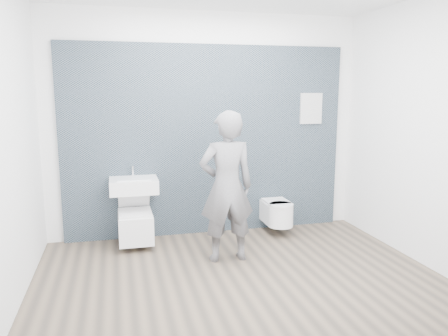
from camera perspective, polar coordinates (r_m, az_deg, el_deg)
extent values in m
plane|color=brown|center=(4.50, 1.91, -13.96)|extent=(4.00, 4.00, 0.00)
plane|color=white|center=(5.59, -2.25, 5.61)|extent=(4.00, 0.00, 4.00)
plane|color=white|center=(2.74, 10.72, 0.80)|extent=(4.00, 0.00, 4.00)
plane|color=white|center=(4.07, -26.20, 2.92)|extent=(0.00, 3.00, 3.00)
plane|color=white|center=(5.07, 24.38, 4.27)|extent=(0.00, 3.00, 3.00)
cube|color=black|center=(5.84, -2.10, -8.25)|extent=(3.60, 0.06, 2.40)
cube|color=white|center=(5.30, -11.71, -2.25)|extent=(0.56, 0.42, 0.17)
cube|color=silver|center=(5.27, -11.73, -1.43)|extent=(0.39, 0.28, 0.03)
cylinder|color=silver|center=(5.42, -11.83, -0.32)|extent=(0.02, 0.02, 0.14)
cylinder|color=silver|center=(5.36, -11.84, 0.22)|extent=(0.02, 0.09, 0.02)
cylinder|color=silver|center=(5.52, -11.74, -3.26)|extent=(0.04, 0.04, 0.11)
cube|color=white|center=(5.35, -11.49, -7.47)|extent=(0.40, 0.57, 0.33)
cylinder|color=silver|center=(5.27, -11.52, -6.03)|extent=(0.28, 0.28, 0.03)
cube|color=white|center=(5.26, -11.53, -5.75)|extent=(0.37, 0.46, 0.02)
cube|color=white|center=(5.37, -11.68, -3.46)|extent=(0.37, 0.26, 0.35)
cube|color=silver|center=(5.64, -11.57, -7.93)|extent=(0.10, 0.06, 0.08)
cube|color=white|center=(5.79, 6.73, -5.73)|extent=(0.32, 0.37, 0.27)
cylinder|color=white|center=(5.63, 7.40, -6.22)|extent=(0.32, 0.32, 0.27)
cube|color=white|center=(5.73, 6.85, -4.37)|extent=(0.30, 0.36, 0.03)
cylinder|color=white|center=(5.57, 7.51, -4.81)|extent=(0.30, 0.30, 0.03)
cube|color=silver|center=(5.96, 6.18, -6.20)|extent=(0.09, 0.06, 0.08)
cube|color=white|center=(6.22, 10.79, -7.25)|extent=(0.30, 0.03, 0.40)
imported|color=slate|center=(4.68, 0.35, -2.48)|extent=(0.60, 0.39, 1.63)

